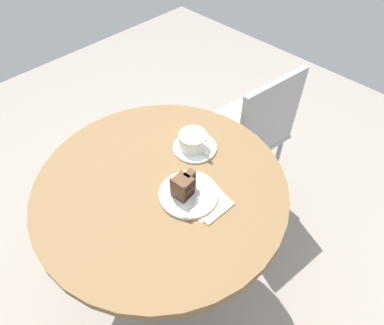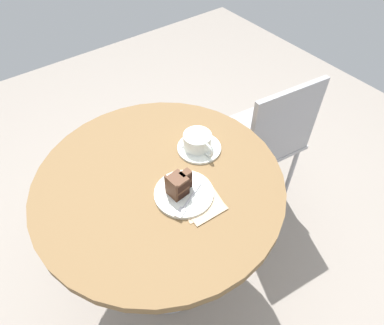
# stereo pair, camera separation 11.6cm
# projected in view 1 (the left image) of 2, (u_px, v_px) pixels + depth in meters

# --- Properties ---
(ground_plane) EXTENTS (4.40, 4.40, 0.01)m
(ground_plane) POSITION_uv_depth(u_px,v_px,m) (171.00, 277.00, 1.68)
(ground_plane) COLOR gray
(ground_plane) RESTS_ON ground
(cafe_table) EXTENTS (0.85, 0.85, 0.73)m
(cafe_table) POSITION_uv_depth(u_px,v_px,m) (163.00, 204.00, 1.23)
(cafe_table) COLOR brown
(cafe_table) RESTS_ON ground
(saucer) EXTENTS (0.16, 0.16, 0.01)m
(saucer) POSITION_uv_depth(u_px,v_px,m) (195.00, 147.00, 1.26)
(saucer) COLOR silver
(saucer) RESTS_ON cafe_table
(coffee_cup) EXTENTS (0.14, 0.10, 0.06)m
(coffee_cup) POSITION_uv_depth(u_px,v_px,m) (193.00, 140.00, 1.23)
(coffee_cup) COLOR silver
(coffee_cup) RESTS_ON saucer
(teaspoon) EXTENTS (0.04, 0.09, 0.00)m
(teaspoon) POSITION_uv_depth(u_px,v_px,m) (186.00, 138.00, 1.28)
(teaspoon) COLOR #B7B7BC
(teaspoon) RESTS_ON saucer
(cake_plate) EXTENTS (0.19, 0.19, 0.01)m
(cake_plate) POSITION_uv_depth(u_px,v_px,m) (189.00, 194.00, 1.11)
(cake_plate) COLOR silver
(cake_plate) RESTS_ON cafe_table
(cake_slice) EXTENTS (0.06, 0.09, 0.08)m
(cake_slice) POSITION_uv_depth(u_px,v_px,m) (183.00, 186.00, 1.08)
(cake_slice) COLOR black
(cake_slice) RESTS_ON cake_plate
(fork) EXTENTS (0.08, 0.14, 0.00)m
(fork) POSITION_uv_depth(u_px,v_px,m) (194.00, 204.00, 1.07)
(fork) COLOR #B7B7BC
(fork) RESTS_ON cake_plate
(napkin) EXTENTS (0.16, 0.15, 0.00)m
(napkin) POSITION_uv_depth(u_px,v_px,m) (207.00, 201.00, 1.10)
(napkin) COLOR tan
(napkin) RESTS_ON cafe_table
(cafe_chair) EXTENTS (0.42, 0.42, 0.83)m
(cafe_chair) POSITION_uv_depth(u_px,v_px,m) (251.00, 131.00, 1.67)
(cafe_chair) COLOR #9E9EA3
(cafe_chair) RESTS_ON ground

